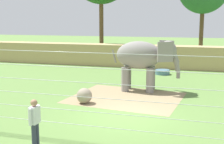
% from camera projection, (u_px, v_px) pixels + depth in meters
% --- Properties ---
extents(ground_plane, '(120.00, 120.00, 0.00)m').
position_uv_depth(ground_plane, '(125.00, 116.00, 13.18)').
color(ground_plane, '#5B7F3D').
extents(dirt_patch, '(6.21, 5.35, 0.01)m').
position_uv_depth(dirt_patch, '(126.00, 97.00, 16.30)').
color(dirt_patch, '#937F5B').
rests_on(dirt_patch, ground).
extents(embankment_wall, '(36.00, 1.80, 1.93)m').
position_uv_depth(embankment_wall, '(163.00, 57.00, 26.23)').
color(embankment_wall, tan).
rests_on(embankment_wall, ground).
extents(elephant, '(4.01, 1.69, 2.97)m').
position_uv_depth(elephant, '(144.00, 58.00, 17.56)').
color(elephant, gray).
rests_on(elephant, ground).
extents(enrichment_ball, '(0.77, 0.77, 0.77)m').
position_uv_depth(enrichment_ball, '(84.00, 96.00, 15.13)').
color(enrichment_ball, gray).
rests_on(enrichment_ball, ground).
extents(cable_fence, '(12.67, 0.26, 3.20)m').
position_uv_depth(cable_fence, '(103.00, 97.00, 9.99)').
color(cable_fence, brown).
rests_on(cable_fence, ground).
extents(zookeeper, '(0.24, 0.59, 1.67)m').
position_uv_depth(zookeeper, '(35.00, 122.00, 9.64)').
color(zookeeper, '#33384C').
rests_on(zookeeper, ground).
extents(water_tub, '(1.10, 1.10, 0.35)m').
position_uv_depth(water_tub, '(162.00, 72.00, 23.17)').
color(water_tub, slate).
rests_on(water_tub, ground).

